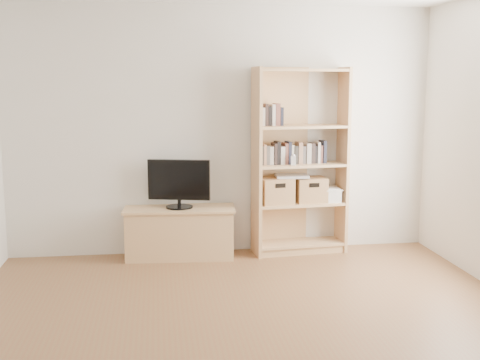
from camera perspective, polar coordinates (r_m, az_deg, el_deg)
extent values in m
cube|color=brown|center=(4.29, 2.15, -15.86)|extent=(4.50, 5.00, 0.01)
cube|color=silver|center=(6.37, -1.71, 4.67)|extent=(4.50, 0.02, 2.60)
cube|color=silver|center=(1.57, 18.83, -10.88)|extent=(4.50, 0.02, 2.60)
cube|color=tan|center=(6.31, -5.73, -5.08)|extent=(1.12, 0.48, 0.50)
cube|color=tan|center=(6.37, 5.71, 1.76)|extent=(1.01, 0.44, 1.97)
cube|color=black|center=(6.20, -5.81, -0.37)|extent=(0.63, 0.20, 0.50)
cube|color=#302C27|center=(6.38, 5.66, 2.55)|extent=(0.81, 0.27, 0.21)
cube|color=#302C27|center=(6.28, 3.83, 6.11)|extent=(0.39, 0.17, 0.20)
cube|color=white|center=(6.23, 5.09, 1.84)|extent=(0.06, 0.04, 0.10)
cube|color=#A6714B|center=(6.34, 3.44, -1.01)|extent=(0.37, 0.32, 0.27)
cube|color=#A6714B|center=(6.46, 6.69, -0.91)|extent=(0.33, 0.28, 0.26)
cube|color=silver|center=(6.36, 4.93, 0.38)|extent=(0.35, 0.26, 0.03)
cube|color=beige|center=(6.55, 8.48, -1.40)|extent=(0.19, 0.28, 0.13)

